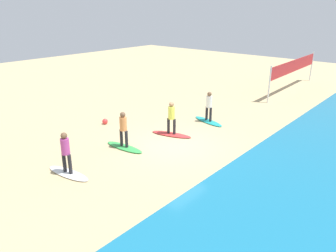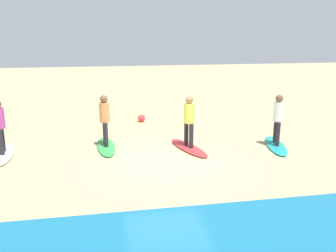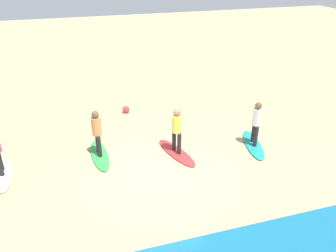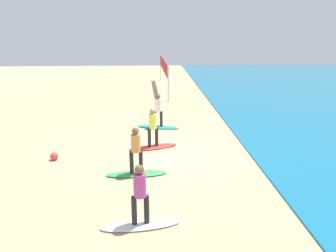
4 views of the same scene
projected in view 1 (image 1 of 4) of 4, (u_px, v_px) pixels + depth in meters
The scene contains 11 objects.
ground_plane at pixel (174, 145), 15.24m from camera, with size 60.00×60.00×0.00m, color tan.
surfboard_teal at pixel (208, 121), 18.26m from camera, with size 2.10×0.56×0.09m, color teal.
surfer_teal at pixel (209, 104), 17.92m from camera, with size 0.32×0.45×1.64m.
surfboard_red at pixel (171, 134), 16.39m from camera, with size 2.10×0.56×0.09m, color red.
surfer_red at pixel (171, 116), 16.05m from camera, with size 0.32×0.45×1.64m.
surfboard_green at pixel (124, 147), 14.90m from camera, with size 2.10×0.56×0.09m, color green.
surfer_green at pixel (123, 127), 14.56m from camera, with size 0.32×0.46×1.64m.
surfboard_white at pixel (68, 173), 12.56m from camera, with size 2.10×0.56×0.09m, color white.
surfer_white at pixel (66, 150), 12.22m from camera, with size 0.32×0.46×1.64m.
volleyball_net at pixel (294, 67), 24.59m from camera, with size 9.10×0.35×2.50m.
beach_ball at pixel (105, 121), 17.91m from camera, with size 0.30×0.30×0.30m, color #E53838.
Camera 1 is at (10.80, 8.92, 6.08)m, focal length 34.90 mm.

